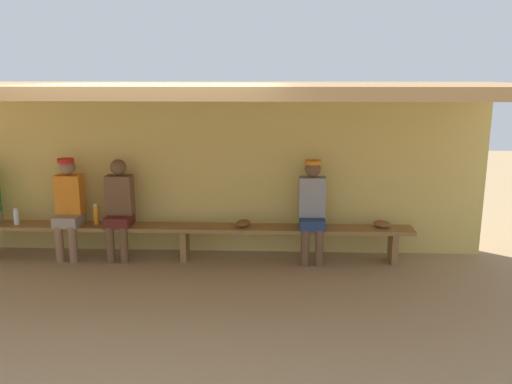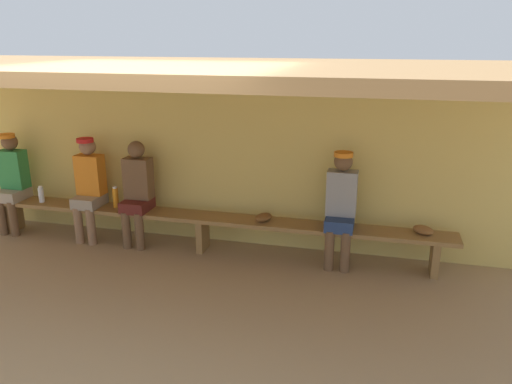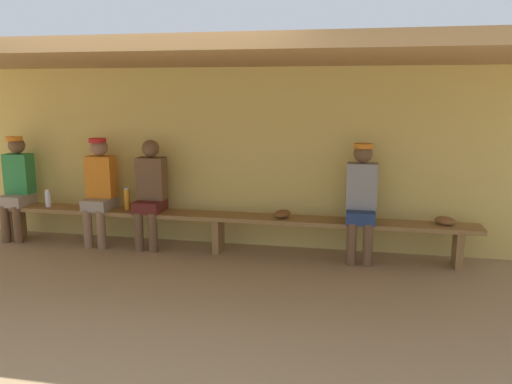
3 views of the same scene
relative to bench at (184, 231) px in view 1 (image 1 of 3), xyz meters
The scene contains 11 objects.
ground_plane 1.60m from the bench, 90.00° to the right, with size 24.00×24.00×0.00m, color #9E7F59.
back_wall 0.84m from the bench, 90.00° to the left, with size 8.00×0.20×2.20m, color #D8BC60.
dugout_roof 2.06m from the bench, 90.00° to the right, with size 8.00×2.80×0.12m, color #9E7547.
bench is the anchor object (origin of this frame).
player_in_red 0.92m from the bench, behind, with size 0.34×0.42×1.34m.
player_in_blue 1.72m from the bench, ahead, with size 0.34×0.42×1.34m.
player_shirtless_tan 1.58m from the bench, behind, with size 0.34×0.42×1.34m.
water_bottle_green 1.20m from the bench, behind, with size 0.07×0.07×0.28m.
water_bottle_clear 2.25m from the bench, behind, with size 0.07×0.07×0.22m.
baseball_glove_tan 0.79m from the bench, ahead, with size 0.24×0.17×0.09m, color brown.
baseball_glove_dark_brown 2.60m from the bench, ahead, with size 0.24×0.17×0.09m, color brown.
Camera 1 is at (1.24, -5.06, 2.42)m, focal length 36.76 mm.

